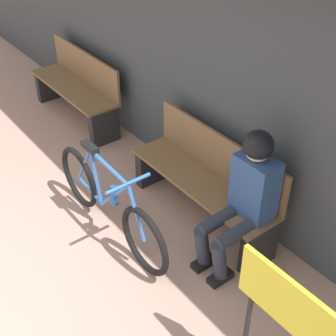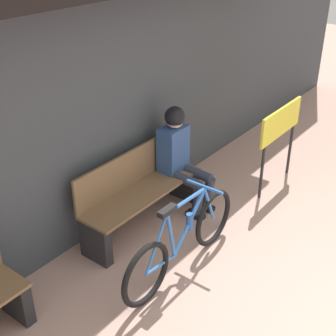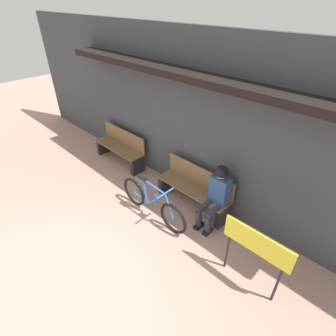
# 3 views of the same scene
# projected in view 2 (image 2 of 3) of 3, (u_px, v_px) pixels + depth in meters

# --- Properties ---
(storefront_wall) EXTENTS (12.00, 0.56, 3.20)m
(storefront_wall) POSITION_uv_depth(u_px,v_px,m) (95.00, 77.00, 4.43)
(storefront_wall) COLOR #3D4247
(storefront_wall) RESTS_ON ground_plane
(park_bench_near) EXTENTS (1.57, 0.42, 0.85)m
(park_bench_near) POSITION_uv_depth(u_px,v_px,m) (140.00, 193.00, 5.01)
(park_bench_near) COLOR brown
(park_bench_near) RESTS_ON ground_plane
(bicycle) EXTENTS (1.68, 0.40, 0.83)m
(bicycle) POSITION_uv_depth(u_px,v_px,m) (183.00, 241.00, 4.37)
(bicycle) COLOR black
(bicycle) RESTS_ON ground_plane
(person_seated) EXTENTS (0.34, 0.62, 1.21)m
(person_seated) POSITION_uv_depth(u_px,v_px,m) (180.00, 152.00, 5.21)
(person_seated) COLOR #2D3342
(person_seated) RESTS_ON ground_plane
(signboard) EXTENTS (0.97, 0.04, 1.04)m
(signboard) POSITION_uv_depth(u_px,v_px,m) (281.00, 127.00, 5.58)
(signboard) COLOR #232326
(signboard) RESTS_ON ground_plane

